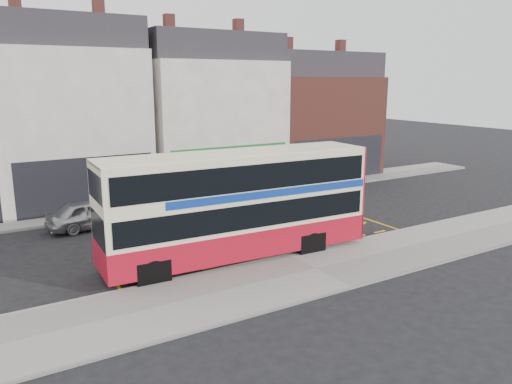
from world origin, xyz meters
TOP-DOWN VIEW (x-y plane):
  - ground at (0.00, 0.00)m, footprint 120.00×120.00m
  - pavement at (0.00, -2.30)m, footprint 40.00×4.00m
  - kerb at (0.00, -0.38)m, footprint 40.00×0.15m
  - far_pavement at (0.00, 11.00)m, footprint 50.00×3.00m
  - road_markings at (0.00, 1.60)m, footprint 14.00×3.40m
  - terrace_left at (-5.50, 14.99)m, footprint 8.00×8.01m
  - terrace_green_shop at (3.50, 14.99)m, footprint 9.00×8.01m
  - terrace_right at (12.50, 14.99)m, footprint 9.00×8.01m
  - double_decker_bus at (-1.83, 0.60)m, footprint 11.32×3.10m
  - bus_stop_post at (-5.94, -0.39)m, footprint 0.74×0.14m
  - car_silver at (-6.01, 8.25)m, footprint 4.46×2.15m
  - car_grey at (-0.60, 8.89)m, footprint 4.71×2.20m
  - car_white at (6.30, 9.50)m, footprint 5.14×3.33m
  - street_tree_right at (6.51, 12.02)m, footprint 2.14×2.14m

SIDE VIEW (x-z plane):
  - ground at x=0.00m, z-range 0.00..0.00m
  - road_markings at x=0.00m, z-range 0.00..0.01m
  - pavement at x=0.00m, z-range 0.00..0.15m
  - kerb at x=0.00m, z-range 0.00..0.15m
  - far_pavement at x=0.00m, z-range 0.00..0.15m
  - car_white at x=6.30m, z-range 0.00..1.39m
  - car_silver at x=-6.01m, z-range 0.00..1.47m
  - car_grey at x=-0.60m, z-range 0.00..1.49m
  - bus_stop_post at x=-5.94m, z-range 0.45..3.42m
  - double_decker_bus at x=-1.83m, z-range 0.12..4.59m
  - street_tree_right at x=6.51m, z-range 0.84..5.46m
  - terrace_right at x=12.50m, z-range -0.58..9.72m
  - terrace_green_shop at x=3.50m, z-range -0.58..10.72m
  - terrace_left at x=-5.50m, z-range -0.58..11.22m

